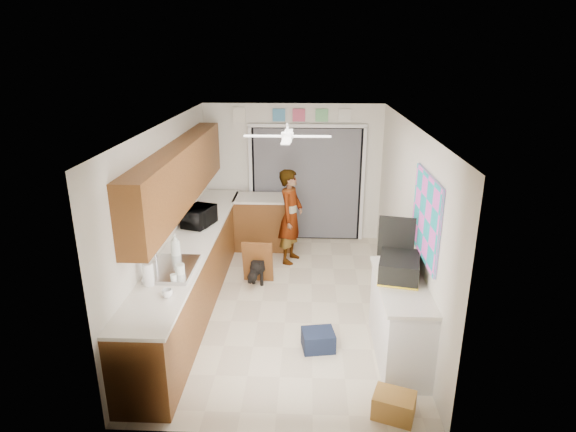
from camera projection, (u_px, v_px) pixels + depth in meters
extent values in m
plane|color=beige|center=(287.00, 302.00, 6.83)|extent=(5.00, 5.00, 0.00)
plane|color=white|center=(287.00, 125.00, 6.01)|extent=(5.00, 5.00, 0.00)
plane|color=silver|center=(293.00, 173.00, 8.78)|extent=(3.20, 0.00, 3.20)
plane|color=silver|center=(273.00, 317.00, 4.06)|extent=(3.20, 0.00, 3.20)
plane|color=silver|center=(168.00, 217.00, 6.48)|extent=(0.00, 5.00, 5.00)
plane|color=silver|center=(407.00, 221.00, 6.35)|extent=(0.00, 5.00, 5.00)
cube|color=brown|center=(194.00, 271.00, 6.74)|extent=(0.60, 4.80, 0.90)
cube|color=white|center=(193.00, 240.00, 6.58)|extent=(0.62, 4.80, 0.04)
cube|color=brown|center=(181.00, 174.00, 6.49)|extent=(0.32, 4.00, 0.80)
cube|color=silver|center=(173.00, 269.00, 5.63)|extent=(0.50, 0.76, 0.06)
cylinder|color=silver|center=(156.00, 262.00, 5.60)|extent=(0.03, 0.03, 0.22)
cube|color=brown|center=(264.00, 223.00, 8.59)|extent=(1.00, 0.60, 0.90)
cube|color=white|center=(264.00, 198.00, 8.44)|extent=(1.04, 0.64, 0.04)
cube|color=black|center=(307.00, 184.00, 8.81)|extent=(2.00, 0.06, 2.10)
cube|color=slate|center=(307.00, 185.00, 8.77)|extent=(1.90, 0.03, 2.05)
cube|color=white|center=(251.00, 184.00, 8.82)|extent=(0.06, 0.04, 2.10)
cube|color=white|center=(363.00, 185.00, 8.73)|extent=(0.06, 0.04, 2.10)
cube|color=white|center=(307.00, 126.00, 8.43)|extent=(2.10, 0.04, 0.06)
cube|color=#468EBC|center=(279.00, 115.00, 8.41)|extent=(0.22, 0.02, 0.22)
cube|color=#CC4C6A|center=(299.00, 115.00, 8.40)|extent=(0.22, 0.02, 0.22)
cube|color=#69B876|center=(322.00, 115.00, 8.38)|extent=(0.22, 0.02, 0.22)
cube|color=white|center=(345.00, 115.00, 8.37)|extent=(0.22, 0.02, 0.22)
cube|color=silver|center=(239.00, 115.00, 8.44)|extent=(0.22, 0.02, 0.26)
cube|color=white|center=(400.00, 321.00, 5.49)|extent=(0.50, 1.40, 0.90)
cube|color=white|center=(402.00, 284.00, 5.34)|extent=(0.54, 1.44, 0.04)
cube|color=#FF5DE7|center=(426.00, 217.00, 5.28)|extent=(0.03, 1.15, 0.95)
cube|color=white|center=(287.00, 136.00, 6.26)|extent=(1.14, 1.14, 0.24)
imported|color=black|center=(199.00, 216.00, 7.02)|extent=(0.48, 0.59, 0.28)
imported|color=silver|center=(175.00, 246.00, 5.92)|extent=(0.13, 0.13, 0.33)
imported|color=white|center=(167.00, 293.00, 5.01)|extent=(0.14, 0.14, 0.09)
cylinder|color=silver|center=(180.00, 271.00, 5.45)|extent=(0.14, 0.14, 0.15)
cylinder|color=silver|center=(174.00, 279.00, 5.31)|extent=(0.07, 0.07, 0.10)
cylinder|color=white|center=(148.00, 274.00, 5.25)|extent=(0.14, 0.14, 0.26)
cube|color=black|center=(399.00, 267.00, 5.43)|extent=(0.54, 0.65, 0.25)
cube|color=yellow|center=(398.00, 276.00, 5.46)|extent=(0.55, 0.66, 0.02)
cube|color=black|center=(396.00, 237.00, 5.62)|extent=(0.42, 0.12, 0.50)
cube|color=gold|center=(394.00, 405.00, 4.67)|extent=(0.47, 0.41, 0.24)
cube|color=#141D33|center=(318.00, 340.00, 5.73)|extent=(0.42, 0.37, 0.23)
cube|color=brown|center=(258.00, 262.00, 7.28)|extent=(0.47, 0.20, 0.68)
imported|color=white|center=(291.00, 216.00, 7.90)|extent=(0.53, 0.66, 1.58)
cube|color=black|center=(262.00, 268.00, 7.38)|extent=(0.42, 0.60, 0.43)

